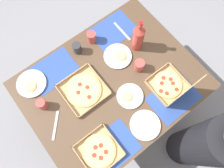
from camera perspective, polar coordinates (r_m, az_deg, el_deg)
name	(u,v)px	position (r m, az deg, el deg)	size (l,w,h in m)	color
ground_plane	(112,106)	(2.37, 0.00, -5.82)	(6.00, 6.00, 0.00)	gray
dining_table	(112,88)	(1.77, 0.00, -1.15)	(1.32, 1.04, 0.74)	#3F3328
placemat_near_left	(113,30)	(1.87, 0.23, 13.88)	(0.36, 0.26, 0.00)	#2D4C9E
placemat_near_right	(53,71)	(1.76, -15.20, 3.42)	(0.36, 0.26, 0.00)	#2D4C9E
placemat_far_left	(174,98)	(1.69, 15.84, -3.54)	(0.36, 0.26, 0.00)	#2D4C9E
placemat_far_right	(111,149)	(1.57, -0.28, -16.56)	(0.36, 0.26, 0.00)	#2D4C9E
pizza_box_corner_right	(84,90)	(1.65, -7.48, -1.59)	(0.31, 0.31, 0.04)	tan
pizza_box_center	(99,151)	(1.56, -3.45, -17.08)	(0.27, 0.27, 0.04)	tan
pizza_box_edge_far	(171,86)	(1.67, 15.21, -0.49)	(0.25, 0.26, 0.29)	tan
plate_far_left	(118,56)	(1.74, 1.59, 7.28)	(0.22, 0.22, 0.03)	white
plate_near_left	(130,96)	(1.63, 4.64, -3.20)	(0.20, 0.20, 0.03)	white
plate_near_right	(31,84)	(1.76, -20.38, 0.03)	(0.23, 0.23, 0.03)	white
plate_far_right	(145,125)	(1.60, 8.65, -10.62)	(0.22, 0.22, 0.02)	white
soda_bottle	(138,37)	(1.69, 6.84, 12.02)	(0.09, 0.09, 0.32)	#B2382D
cup_spare	(42,104)	(1.65, -17.87, -5.11)	(0.07, 0.07, 0.09)	#BF4742
cup_clear_left	(77,48)	(1.75, -9.14, 9.28)	(0.07, 0.07, 0.09)	#333338
cup_dark	(139,66)	(1.68, 7.12, 4.83)	(0.08, 0.08, 0.10)	#BF4742
cup_red	(92,37)	(1.79, -5.35, 12.15)	(0.07, 0.07, 0.10)	#BF4742
knife_by_near_right	(122,31)	(1.87, 2.65, 13.65)	(0.21, 0.02, 0.01)	#B7B7BC
knife_by_far_left	(55,125)	(1.64, -14.65, -10.37)	(0.21, 0.02, 0.01)	#B7B7BC
diner_left_seat	(202,144)	(1.91, 22.61, -14.42)	(0.32, 0.32, 1.20)	black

